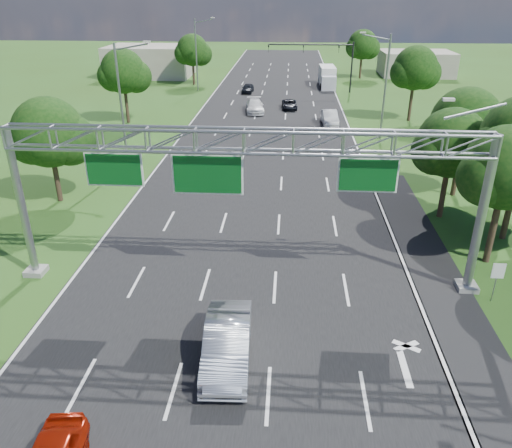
# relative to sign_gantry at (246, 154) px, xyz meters

# --- Properties ---
(ground) EXTENTS (220.00, 220.00, 0.00)m
(ground) POSITION_rel_sign_gantry_xyz_m (-0.33, 18.00, -6.89)
(ground) COLOR #2D4C16
(ground) RESTS_ON ground
(road) EXTENTS (18.00, 180.00, 0.02)m
(road) POSITION_rel_sign_gantry_xyz_m (-0.33, 18.00, -6.89)
(road) COLOR black
(road) RESTS_ON ground
(road_flare) EXTENTS (3.00, 30.00, 0.02)m
(road_flare) POSITION_rel_sign_gantry_xyz_m (9.87, 2.00, -6.89)
(road_flare) COLOR black
(road_flare) RESTS_ON ground
(sign_gantry) EXTENTS (23.50, 1.00, 9.56)m
(sign_gantry) POSITION_rel_sign_gantry_xyz_m (0.00, 0.00, 0.00)
(sign_gantry) COLOR gray
(sign_gantry) RESTS_ON ground
(regulatory_sign) EXTENTS (0.60, 0.08, 2.10)m
(regulatory_sign) POSITION_rel_sign_gantry_xyz_m (12.07, -1.02, -5.38)
(regulatory_sign) COLOR gray
(regulatory_sign) RESTS_ON ground
(traffic_signal) EXTENTS (12.21, 0.24, 7.00)m
(traffic_signal) POSITION_rel_sign_gantry_xyz_m (7.15, 53.00, -1.72)
(traffic_signal) COLOR black
(traffic_signal) RESTS_ON ground
(streetlight_l_near) EXTENTS (2.97, 0.22, 10.16)m
(streetlight_l_near) POSITION_rel_sign_gantry_xyz_m (-11.63, 18.00, -1.31)
(streetlight_l_near) COLOR gray
(streetlight_l_near) RESTS_ON ground
(streetlight_l_far) EXTENTS (2.97, 0.22, 10.16)m
(streetlight_l_far) POSITION_rel_sign_gantry_xyz_m (-11.63, 53.00, -1.31)
(streetlight_l_far) COLOR gray
(streetlight_l_far) RESTS_ON ground
(streetlight_r_mid) EXTENTS (2.97, 0.22, 10.16)m
(streetlight_r_mid) POSITION_rel_sign_gantry_xyz_m (10.97, 28.00, -1.31)
(streetlight_r_mid) COLOR gray
(streetlight_r_mid) RESTS_ON ground
(tree_cluster_right) EXTENTS (9.91, 14.60, 8.68)m
(tree_cluster_right) POSITION_rel_sign_gantry_xyz_m (14.47, 7.19, -1.58)
(tree_cluster_right) COLOR #2D2116
(tree_cluster_right) RESTS_ON ground
(tree_verge_la) EXTENTS (5.76, 4.80, 7.40)m
(tree_verge_la) POSITION_rel_sign_gantry_xyz_m (-14.25, 10.04, -2.13)
(tree_verge_la) COLOR #2D2116
(tree_verge_la) RESTS_ON ground
(tree_verge_lb) EXTENTS (5.76, 4.80, 8.06)m
(tree_verge_lb) POSITION_rel_sign_gantry_xyz_m (-16.25, 33.04, -1.48)
(tree_verge_lb) COLOR #2D2116
(tree_verge_lb) RESTS_ON ground
(tree_verge_lc) EXTENTS (5.76, 4.80, 7.62)m
(tree_verge_lc) POSITION_rel_sign_gantry_xyz_m (-13.25, 58.04, -1.92)
(tree_verge_lc) COLOR #2D2116
(tree_verge_lc) RESTS_ON ground
(tree_verge_rd) EXTENTS (5.76, 4.80, 8.28)m
(tree_verge_rd) POSITION_rel_sign_gantry_xyz_m (15.75, 36.04, -1.26)
(tree_verge_rd) COLOR #2D2116
(tree_verge_rd) RESTS_ON ground
(tree_verge_re) EXTENTS (5.76, 4.80, 7.84)m
(tree_verge_re) POSITION_rel_sign_gantry_xyz_m (13.75, 66.04, -1.70)
(tree_verge_re) COLOR #2D2116
(tree_verge_re) RESTS_ON ground
(building_left) EXTENTS (14.00, 10.00, 5.00)m
(building_left) POSITION_rel_sign_gantry_xyz_m (-22.33, 66.00, -4.39)
(building_left) COLOR gray
(building_left) RESTS_ON ground
(building_right) EXTENTS (12.00, 9.00, 4.00)m
(building_right) POSITION_rel_sign_gantry_xyz_m (23.67, 70.00, -4.89)
(building_right) COLOR gray
(building_right) RESTS_ON ground
(silver_sedan) EXTENTS (2.07, 5.31, 1.72)m
(silver_sedan) POSITION_rel_sign_gantry_xyz_m (-0.28, -6.15, -6.03)
(silver_sedan) COLOR #B1B7BE
(silver_sedan) RESTS_ON ground
(car_queue_a) EXTENTS (2.67, 5.34, 1.49)m
(car_queue_a) POSITION_rel_sign_gantry_xyz_m (-2.33, 39.16, -6.15)
(car_queue_a) COLOR silver
(car_queue_a) RESTS_ON ground
(car_queue_b) EXTENTS (2.04, 4.07, 1.11)m
(car_queue_b) POSITION_rel_sign_gantry_xyz_m (1.91, 41.37, -6.34)
(car_queue_b) COLOR black
(car_queue_b) RESTS_ON ground
(car_queue_c) EXTENTS (1.74, 3.81, 1.27)m
(car_queue_c) POSITION_rel_sign_gantry_xyz_m (-4.26, 51.78, -6.26)
(car_queue_c) COLOR black
(car_queue_c) RESTS_ON ground
(car_queue_d) EXTENTS (1.84, 4.68, 1.52)m
(car_queue_d) POSITION_rel_sign_gantry_xyz_m (6.44, 33.71, -6.13)
(car_queue_d) COLOR silver
(car_queue_d) RESTS_ON ground
(box_truck) EXTENTS (2.43, 7.82, 2.94)m
(box_truck) POSITION_rel_sign_gantry_xyz_m (7.61, 57.79, -5.48)
(box_truck) COLOR silver
(box_truck) RESTS_ON ground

